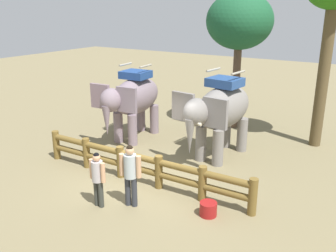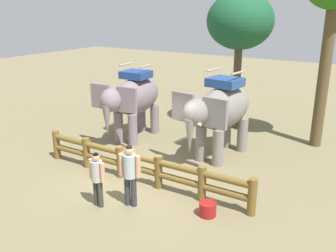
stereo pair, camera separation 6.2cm
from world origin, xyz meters
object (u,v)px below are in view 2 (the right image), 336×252
elephant_near_left (133,98)px  tourist_man_in_blue (130,171)px  tourist_woman_in_black (97,176)px  tree_back_center (240,22)px  feed_bucket (208,209)px  log_fence (139,164)px  elephant_center (220,110)px

elephant_near_left → tourist_man_in_blue: (3.25, -4.38, -0.70)m
tourist_woman_in_black → tree_back_center: (0.39, 8.61, 3.73)m
tree_back_center → feed_bucket: bearing=-72.2°
elephant_near_left → tree_back_center: tree_back_center is taller
log_fence → feed_bucket: bearing=-12.3°
log_fence → elephant_center: 3.62m
tree_back_center → elephant_center: bearing=-75.9°
elephant_near_left → tourist_man_in_blue: 5.50m
elephant_center → tourist_woman_in_black: 5.20m
elephant_center → tree_back_center: size_ratio=0.63×
feed_bucket → tree_back_center: bearing=107.8°
log_fence → feed_bucket: log_fence is taller
feed_bucket → tourist_man_in_blue: bearing=-161.7°
log_fence → tourist_woman_in_black: (-0.07, -1.78, 0.32)m
elephant_center → log_fence: bearing=-111.2°
tourist_woman_in_black → feed_bucket: 3.11m
elephant_near_left → feed_bucket: elephant_near_left is taller
log_fence → feed_bucket: (2.71, -0.59, -0.41)m
tourist_man_in_blue → tree_back_center: tree_back_center is taller
elephant_near_left → elephant_center: 3.82m
tourist_man_in_blue → tree_back_center: bearing=92.5°
elephant_near_left → tree_back_center: (2.90, 3.73, 2.92)m
tourist_woman_in_black → tourist_man_in_blue: size_ratio=0.89×
elephant_center → tourist_man_in_blue: elephant_center is taller
tourist_woman_in_black → tree_back_center: 9.40m
tourist_man_in_blue → tree_back_center: 8.89m
elephant_center → tourist_woman_in_black: (-1.30, -4.96, -0.87)m
tourist_man_in_blue → feed_bucket: size_ratio=3.87×
elephant_near_left → log_fence: bearing=-50.3°
elephant_near_left → tourist_woman_in_black: size_ratio=2.26×
log_fence → elephant_center: (1.24, 3.19, 1.19)m
elephant_near_left → tree_back_center: size_ratio=0.61×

